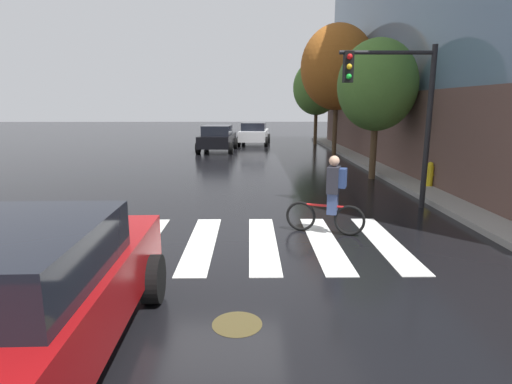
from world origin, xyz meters
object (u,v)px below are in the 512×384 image
sedan_near (23,298)px  fire_hydrant (430,174)px  sedan_mid (218,138)px  manhole_cover (237,324)px  street_tree_mid (337,68)px  cyclist (331,195)px  traffic_light_near (399,99)px  sedan_far (254,133)px  street_tree_near (377,85)px  street_tree_far (317,88)px

sedan_near → fire_hydrant: 12.18m
sedan_near → sedan_mid: bearing=89.0°
manhole_cover → street_tree_mid: 19.03m
sedan_near → cyclist: 6.10m
manhole_cover → traffic_light_near: (3.98, 5.98, 2.86)m
sedan_far → street_tree_near: (4.27, -13.55, 2.61)m
cyclist → street_tree_near: street_tree_near is taller
sedan_mid → traffic_light_near: traffic_light_near is taller
sedan_near → cyclist: bearing=48.9°
street_tree_near → street_tree_mid: bearing=89.5°
sedan_mid → street_tree_mid: bearing=-16.6°
manhole_cover → sedan_far: size_ratio=0.14×
fire_hydrant → street_tree_mid: street_tree_mid is taller
street_tree_near → sedan_near: bearing=-121.3°
manhole_cover → traffic_light_near: bearing=56.3°
street_tree_far → sedan_far: bearing=-178.7°
sedan_mid → street_tree_mid: size_ratio=0.66×
street_tree_near → fire_hydrant: bearing=-60.7°
street_tree_near → sedan_far: bearing=107.5°
sedan_mid → street_tree_far: size_ratio=0.79×
traffic_light_near → street_tree_far: size_ratio=0.74×
fire_hydrant → street_tree_near: bearing=119.3°
sedan_far → fire_hydrant: 16.66m
manhole_cover → street_tree_mid: (4.82, 17.82, 4.65)m
cyclist → street_tree_far: bearing=82.0°
sedan_near → traffic_light_near: size_ratio=1.10×
sedan_mid → cyclist: (3.63, -16.06, 0.06)m
traffic_light_near → cyclist: bearing=-132.7°
street_tree_mid → street_tree_far: (-0.07, 6.22, -0.80)m
sedan_near → traffic_light_near: traffic_light_near is taller
fire_hydrant → street_tree_far: street_tree_far is taller
sedan_near → street_tree_mid: bearing=69.7°
sedan_near → manhole_cover: bearing=22.9°
sedan_mid → street_tree_mid: 7.86m
sedan_far → cyclist: bearing=-86.0°
street_tree_near → street_tree_far: (0.00, 13.65, 0.46)m
sedan_near → fire_hydrant: size_ratio=5.94×
cyclist → street_tree_near: 7.70m
traffic_light_near → sedan_mid: bearing=112.5°
sedan_far → fire_hydrant: sedan_far is taller
cyclist → street_tree_far: size_ratio=0.30×
sedan_far → fire_hydrant: bearing=-70.8°
street_tree_near → street_tree_far: size_ratio=0.88×
street_tree_mid → manhole_cover: bearing=-105.1°
traffic_light_near → street_tree_far: 18.10m
sedan_mid → street_tree_near: size_ratio=0.90×
cyclist → traffic_light_near: traffic_light_near is taller
street_tree_far → cyclist: bearing=-98.0°
cyclist → traffic_light_near: 3.69m
sedan_mid → sedan_far: size_ratio=0.99×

